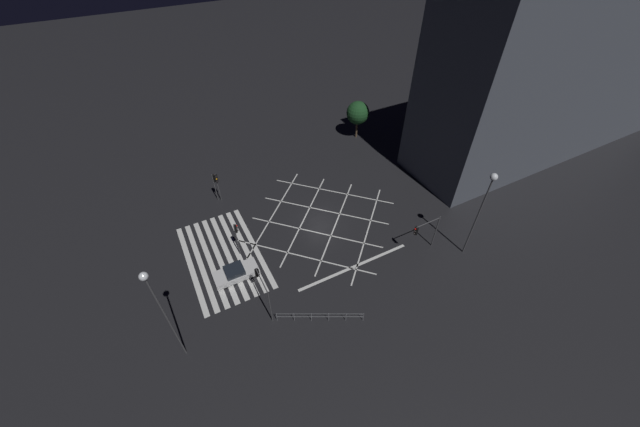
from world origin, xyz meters
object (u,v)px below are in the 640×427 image
at_px(traffic_light_sw_cross, 214,182).
at_px(waiting_car, 236,273).
at_px(street_lamp_east, 486,195).
at_px(street_lamp_west, 157,301).
at_px(traffic_light_median_south, 236,234).
at_px(street_tree_near, 358,113).
at_px(traffic_light_se_main, 262,286).
at_px(traffic_light_sw_main, 217,182).
at_px(traffic_light_ne_cross, 425,230).

height_order(traffic_light_sw_cross, waiting_car, traffic_light_sw_cross).
height_order(street_lamp_east, street_lamp_west, street_lamp_west).
height_order(traffic_light_sw_cross, street_lamp_west, street_lamp_west).
distance_m(traffic_light_median_south, traffic_light_sw_cross, 9.11).
relative_size(traffic_light_median_south, street_tree_near, 0.76).
bearing_deg(street_tree_near, waiting_car, -55.28).
bearing_deg(traffic_light_se_main, street_lamp_west, 97.43).
xyz_separation_m(traffic_light_sw_cross, street_lamp_east, (19.15, 19.40, 4.82)).
xyz_separation_m(traffic_light_se_main, street_lamp_east, (3.18, 19.74, 4.34)).
height_order(traffic_light_se_main, waiting_car, traffic_light_se_main).
xyz_separation_m(traffic_light_median_south, traffic_light_sw_main, (-8.74, 0.57, -0.21)).
bearing_deg(traffic_light_ne_cross, street_lamp_east, 150.67).
height_order(traffic_light_median_south, street_tree_near, street_tree_near).
xyz_separation_m(traffic_light_median_south, traffic_light_sw_cross, (-9.10, 0.34, -0.30)).
xyz_separation_m(traffic_light_ne_cross, traffic_light_se_main, (-1.05, -15.96, 0.07)).
height_order(street_lamp_east, waiting_car, street_lamp_east).
bearing_deg(traffic_light_sw_cross, street_lamp_west, -113.76).
bearing_deg(waiting_car, traffic_light_se_main, -73.86).
distance_m(traffic_light_ne_cross, traffic_light_se_main, 15.99).
xyz_separation_m(traffic_light_median_south, traffic_light_ne_cross, (7.92, 15.95, 0.12)).
bearing_deg(street_lamp_west, street_tree_near, 126.35).
relative_size(traffic_light_sw_cross, street_lamp_east, 0.37).
bearing_deg(street_tree_near, traffic_light_sw_main, -77.48).
distance_m(traffic_light_sw_cross, street_tree_near, 21.91).
distance_m(traffic_light_sw_cross, street_lamp_east, 27.68).
height_order(traffic_light_median_south, waiting_car, traffic_light_median_south).
distance_m(traffic_light_ne_cross, street_tree_near, 22.17).
bearing_deg(street_tree_near, street_lamp_east, -4.96).
relative_size(traffic_light_se_main, street_lamp_west, 0.41).
distance_m(traffic_light_sw_main, street_lamp_east, 27.26).
height_order(traffic_light_ne_cross, street_tree_near, street_tree_near).
xyz_separation_m(traffic_light_median_south, street_tree_near, (-13.45, 21.78, 0.87)).
bearing_deg(traffic_light_median_south, traffic_light_sw_main, 86.27).
height_order(traffic_light_se_main, street_lamp_west, street_lamp_west).
bearing_deg(traffic_light_sw_main, traffic_light_se_main, -2.11).
height_order(traffic_light_ne_cross, traffic_light_se_main, traffic_light_se_main).
bearing_deg(traffic_light_ne_cross, traffic_light_sw_cross, -47.46).
relative_size(traffic_light_ne_cross, waiting_car, 0.98).
xyz_separation_m(traffic_light_ne_cross, street_lamp_east, (2.13, 3.79, 4.41)).
xyz_separation_m(traffic_light_ne_cross, traffic_light_sw_main, (-16.66, -15.38, -0.33)).
xyz_separation_m(traffic_light_ne_cross, street_lamp_west, (-0.13, -23.05, 4.31)).
height_order(traffic_light_median_south, traffic_light_sw_main, traffic_light_median_south).
bearing_deg(street_lamp_west, traffic_light_median_south, 137.68).
xyz_separation_m(traffic_light_sw_main, waiting_car, (11.26, -1.84, -2.11)).
bearing_deg(street_lamp_east, street_tree_near, 175.04).
bearing_deg(traffic_light_median_south, street_tree_near, 31.71).
bearing_deg(traffic_light_ne_cross, traffic_light_median_south, -26.40).
xyz_separation_m(traffic_light_ne_cross, street_tree_near, (-21.38, 5.82, 0.75)).
relative_size(traffic_light_ne_cross, traffic_light_se_main, 0.97).
bearing_deg(street_lamp_east, waiting_car, -109.73).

